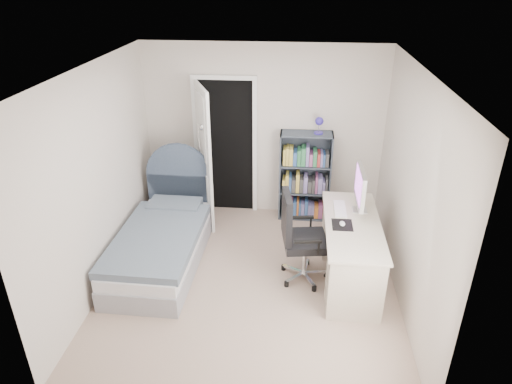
# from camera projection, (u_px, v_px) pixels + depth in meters

# --- Properties ---
(room_shell) EXTENTS (3.50, 3.70, 2.60)m
(room_shell) POSITION_uv_depth(u_px,v_px,m) (250.00, 187.00, 4.93)
(room_shell) COLOR gray
(room_shell) RESTS_ON ground
(door) EXTENTS (0.92, 0.77, 2.06)m
(door) POSITION_uv_depth(u_px,v_px,m) (212.00, 151.00, 6.45)
(door) COLOR black
(door) RESTS_ON ground
(bed) EXTENTS (0.99, 2.04, 1.24)m
(bed) POSITION_uv_depth(u_px,v_px,m) (163.00, 240.00, 5.76)
(bed) COLOR gray
(bed) RESTS_ON ground
(nightstand) EXTENTS (0.40, 0.40, 0.59)m
(nightstand) POSITION_uv_depth(u_px,v_px,m) (173.00, 189.00, 6.85)
(nightstand) COLOR tan
(nightstand) RESTS_ON ground
(floor_lamp) EXTENTS (0.22, 0.22, 1.53)m
(floor_lamp) POSITION_uv_depth(u_px,v_px,m) (203.00, 185.00, 6.43)
(floor_lamp) COLOR silver
(floor_lamp) RESTS_ON ground
(bookcase) EXTENTS (0.73, 0.31, 1.56)m
(bookcase) POSITION_uv_depth(u_px,v_px,m) (305.00, 180.00, 6.63)
(bookcase) COLOR #3A434F
(bookcase) RESTS_ON ground
(desk) EXTENTS (0.63, 1.58, 1.29)m
(desk) POSITION_uv_depth(u_px,v_px,m) (350.00, 248.00, 5.35)
(desk) COLOR beige
(desk) RESTS_ON ground
(office_chair) EXTENTS (0.60, 0.62, 1.13)m
(office_chair) POSITION_uv_depth(u_px,v_px,m) (298.00, 234.00, 5.26)
(office_chair) COLOR silver
(office_chair) RESTS_ON ground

